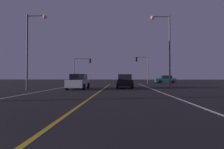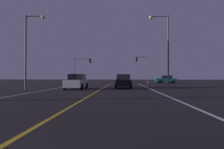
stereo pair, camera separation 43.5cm
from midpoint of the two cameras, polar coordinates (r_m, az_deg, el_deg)
The scene contains 10 objects.
lane_edge_right at distance 16.36m, azimuth 15.35°, elevation -5.52°, with size 0.16×42.90×0.01m, color silver.
lane_edge_left at distance 17.76m, azimuth -22.68°, elevation -5.11°, with size 0.16×42.90×0.01m, color silver.
lane_center_divider at distance 16.14m, azimuth -4.48°, elevation -5.61°, with size 0.16×42.90×0.01m, color gold.
car_ahead_far at distance 23.02m, azimuth 4.09°, elevation -2.13°, with size 2.02×4.30×1.70m.
car_oncoming at distance 21.07m, azimuth -10.31°, elevation -2.24°, with size 2.02×4.30×1.70m.
car_crossing_side at distance 41.49m, azimuth 16.61°, elevation -1.50°, with size 4.30×2.02×1.70m.
traffic_light_near_right at distance 38.23m, azimuth 9.61°, elevation 3.27°, with size 2.60×0.36×5.51m.
traffic_light_near_left at distance 38.81m, azimuth -8.73°, elevation 3.01°, with size 3.63×0.36×5.23m.
street_lamp_left_mid at distance 21.24m, azimuth -23.50°, elevation 9.19°, with size 2.17×0.44×7.89m.
street_lamp_right_far at distance 22.78m, azimuth 16.35°, elevation 9.56°, with size 2.32×0.44×8.65m.
Camera 2 is at (2.36, -0.49, 1.36)m, focal length 29.49 mm.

